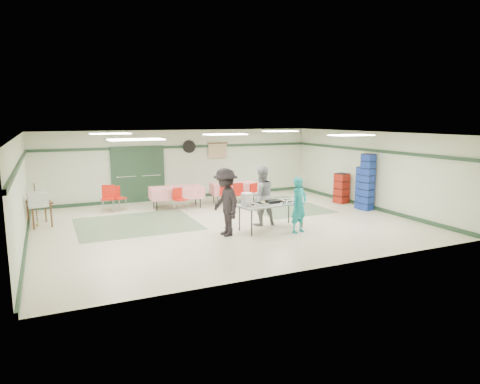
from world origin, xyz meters
name	(u,v)px	position (x,y,z in m)	size (l,w,h in m)	color
floor	(226,223)	(0.00, 0.00, 0.00)	(11.00, 11.00, 0.00)	beige
ceiling	(225,134)	(0.00, 0.00, 2.70)	(11.00, 11.00, 0.00)	white
wall_back	(182,164)	(0.00, 4.50, 1.35)	(11.00, 11.00, 0.00)	beige
wall_front	(310,207)	(0.00, -4.50, 1.35)	(11.00, 11.00, 0.00)	beige
wall_left	(20,192)	(-5.50, 0.00, 1.35)	(9.00, 9.00, 0.00)	beige
wall_right	(370,170)	(5.50, 0.00, 1.35)	(9.00, 9.00, 0.00)	beige
trim_back	(182,147)	(0.00, 4.47, 2.05)	(11.00, 0.06, 0.10)	#1F3A25
baseboard_back	(183,197)	(0.00, 4.47, 0.06)	(11.00, 0.06, 0.12)	#1F3A25
trim_left	(19,164)	(-5.47, 0.00, 2.05)	(9.00, 0.06, 0.10)	#1F3A25
baseboard_left	(26,242)	(-5.47, 0.00, 0.06)	(9.00, 0.06, 0.12)	#1F3A25
trim_right	(370,150)	(5.47, 0.00, 2.05)	(9.00, 0.06, 0.10)	#1F3A25
baseboard_right	(367,206)	(5.47, 0.00, 0.06)	(9.00, 0.06, 0.12)	#1F3A25
green_patch_a	(137,224)	(-2.50, 1.00, 0.00)	(3.50, 3.00, 0.01)	#617958
green_patch_b	(281,206)	(2.80, 1.50, 0.00)	(2.50, 3.50, 0.01)	#617958
double_door_left	(125,175)	(-2.20, 4.44, 1.05)	(0.90, 0.06, 2.10)	gray
double_door_right	(151,174)	(-1.25, 4.44, 1.05)	(0.90, 0.06, 2.10)	gray
door_frame	(138,175)	(-1.73, 4.42, 1.05)	(2.00, 0.03, 2.15)	#1F3A25
wall_fan	(189,147)	(0.30, 4.44, 2.05)	(0.50, 0.50, 0.10)	black
scroll_banner	(218,151)	(1.50, 4.44, 1.85)	(0.80, 0.02, 0.60)	tan
serving_table	(271,205)	(0.90, -1.22, 0.72)	(2.09, 1.03, 0.76)	#9E9E99
sheet_tray_right	(287,202)	(1.38, -1.26, 0.77)	(0.61, 0.47, 0.02)	silver
sheet_tray_mid	(266,203)	(0.79, -1.13, 0.77)	(0.56, 0.42, 0.02)	silver
sheet_tray_left	(256,205)	(0.37, -1.31, 0.77)	(0.60, 0.46, 0.02)	silver
baking_pan	(273,201)	(0.96, -1.18, 0.80)	(0.46, 0.29, 0.08)	black
foam_box_stack	(247,199)	(0.13, -1.21, 0.94)	(0.26, 0.23, 0.35)	white
volunteer_teal	(299,205)	(1.43, -1.84, 0.78)	(0.57, 0.37, 1.55)	teal
volunteer_grey	(261,196)	(0.86, -0.65, 0.88)	(0.86, 0.67, 1.77)	gray
volunteer_dark	(226,202)	(-0.54, -1.28, 0.92)	(1.19, 0.68, 1.84)	black
dining_table_a	(234,188)	(1.47, 2.77, 0.57)	(1.75, 0.91, 0.77)	red
dining_table_b	(177,192)	(-0.73, 2.77, 0.57)	(1.90, 0.93, 0.77)	red
chair_a	(239,192)	(1.45, 2.20, 0.50)	(0.39, 0.39, 0.82)	red
chair_b	(226,192)	(0.91, 2.20, 0.55)	(0.55, 0.55, 0.90)	red
chair_c	(255,192)	(2.09, 2.20, 0.48)	(0.47, 0.47, 0.78)	red
chair_d	(179,197)	(-0.82, 2.20, 0.49)	(0.48, 0.48, 0.81)	red
chair_loose_a	(117,196)	(-2.70, 3.24, 0.51)	(0.54, 0.54, 0.84)	red
chair_loose_b	(108,196)	(-3.03, 3.06, 0.57)	(0.53, 0.53, 0.92)	red
crate_stack_blue_a	(367,182)	(5.15, -0.31, 0.98)	(0.38, 0.38, 1.96)	navy
crate_stack_red	(341,188)	(5.15, 1.08, 0.56)	(0.43, 0.43, 1.12)	#A61910
crate_stack_blue_b	(363,188)	(5.15, -0.11, 0.74)	(0.38, 0.38, 1.49)	navy
printer_table	(39,204)	(-5.15, 1.98, 0.65)	(0.78, 1.05, 0.74)	brown
office_printer	(38,199)	(-5.15, 1.12, 0.94)	(0.50, 0.44, 0.40)	beige
broom	(36,204)	(-5.23, 2.02, 0.66)	(0.03, 0.03, 1.27)	brown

